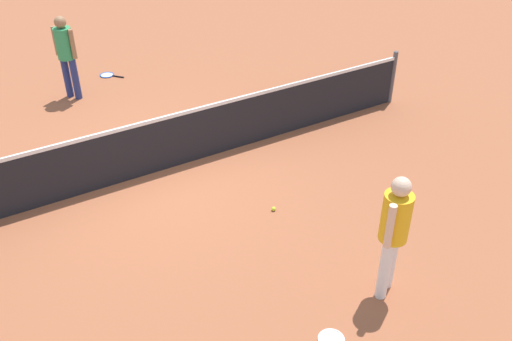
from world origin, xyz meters
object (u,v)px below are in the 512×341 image
(player_near_side, at_px, (394,228))
(tennis_ball_by_net, at_px, (274,209))
(tennis_racket_near_player, at_px, (333,341))
(player_far_side, at_px, (66,51))
(tennis_racket_far_player, at_px, (108,75))

(player_near_side, bearing_deg, tennis_ball_by_net, 98.88)
(tennis_racket_near_player, xyz_separation_m, tennis_ball_by_net, (0.70, 2.40, 0.02))
(player_far_side, relative_size, tennis_racket_near_player, 2.81)
(player_far_side, bearing_deg, tennis_ball_by_net, -74.17)
(tennis_racket_near_player, relative_size, tennis_racket_far_player, 1.09)
(player_far_side, bearing_deg, tennis_racket_near_player, -84.00)
(tennis_racket_far_player, bearing_deg, player_far_side, -143.02)
(player_far_side, distance_m, tennis_ball_by_net, 5.63)
(tennis_racket_far_player, bearing_deg, tennis_ball_by_net, -84.51)
(player_near_side, relative_size, tennis_racket_near_player, 2.81)
(player_near_side, distance_m, tennis_racket_far_player, 8.22)
(player_near_side, height_order, tennis_ball_by_net, player_near_side)
(player_near_side, xyz_separation_m, tennis_racket_far_player, (-0.90, 8.11, -1.00))
(player_far_side, xyz_separation_m, tennis_racket_far_player, (0.93, 0.70, -1.00))
(player_far_side, bearing_deg, tennis_racket_far_player, 36.98)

